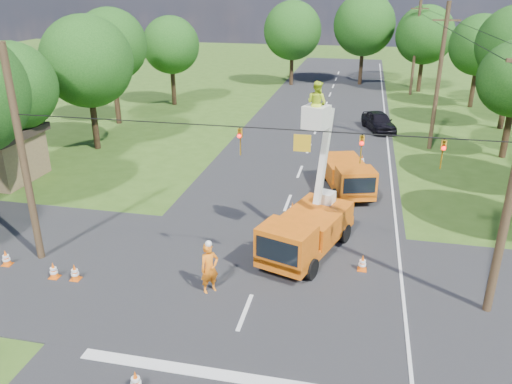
% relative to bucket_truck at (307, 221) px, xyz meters
% --- Properties ---
extents(ground, '(140.00, 140.00, 0.00)m').
position_rel_bucket_truck_xyz_m(ground, '(-1.62, 15.33, -1.61)').
color(ground, '#345319').
rests_on(ground, ground).
extents(road_main, '(12.00, 100.00, 0.06)m').
position_rel_bucket_truck_xyz_m(road_main, '(-1.62, 15.33, -1.61)').
color(road_main, black).
rests_on(road_main, ground).
extents(road_cross, '(56.00, 10.00, 0.07)m').
position_rel_bucket_truck_xyz_m(road_cross, '(-1.62, -2.67, -1.61)').
color(road_cross, black).
rests_on(road_cross, ground).
extents(stop_bar, '(9.00, 0.45, 0.02)m').
position_rel_bucket_truck_xyz_m(stop_bar, '(-1.62, -7.87, -1.61)').
color(stop_bar, silver).
rests_on(stop_bar, ground).
extents(edge_line, '(0.12, 90.00, 0.02)m').
position_rel_bucket_truck_xyz_m(edge_line, '(3.98, 15.33, -1.61)').
color(edge_line, silver).
rests_on(edge_line, ground).
extents(bucket_truck, '(3.79, 6.07, 7.46)m').
position_rel_bucket_truck_xyz_m(bucket_truck, '(0.00, 0.00, 0.00)').
color(bucket_truck, orange).
rests_on(bucket_truck, ground).
extents(second_truck, '(3.41, 5.64, 1.99)m').
position_rel_bucket_truck_xyz_m(second_truck, '(1.38, 7.61, -0.57)').
color(second_truck, orange).
rests_on(second_truck, ground).
extents(ground_worker, '(0.87, 0.87, 2.05)m').
position_rel_bucket_truck_xyz_m(ground_worker, '(-3.23, -3.62, -0.58)').
color(ground_worker, orange).
rests_on(ground_worker, ground).
extents(distant_car, '(3.17, 4.84, 1.53)m').
position_rel_bucket_truck_xyz_m(distant_car, '(3.30, 21.55, -0.84)').
color(distant_car, black).
rests_on(distant_car, ground).
extents(traffic_cone_0, '(0.38, 0.38, 0.71)m').
position_rel_bucket_truck_xyz_m(traffic_cone_0, '(-3.82, -8.96, -1.25)').
color(traffic_cone_0, '#E3560B').
rests_on(traffic_cone_0, ground).
extents(traffic_cone_2, '(0.38, 0.38, 0.71)m').
position_rel_bucket_truck_xyz_m(traffic_cone_2, '(-1.16, 3.90, -1.25)').
color(traffic_cone_2, '#E3560B').
rests_on(traffic_cone_2, ground).
extents(traffic_cone_3, '(0.38, 0.38, 0.71)m').
position_rel_bucket_truck_xyz_m(traffic_cone_3, '(1.36, 5.19, -1.25)').
color(traffic_cone_3, '#E3560B').
rests_on(traffic_cone_3, ground).
extents(traffic_cone_4, '(0.38, 0.38, 0.71)m').
position_rel_bucket_truck_xyz_m(traffic_cone_4, '(-8.71, -3.97, -1.25)').
color(traffic_cone_4, '#E3560B').
rests_on(traffic_cone_4, ground).
extents(traffic_cone_5, '(0.38, 0.38, 0.71)m').
position_rel_bucket_truck_xyz_m(traffic_cone_5, '(-9.62, -4.03, -1.25)').
color(traffic_cone_5, '#E3560B').
rests_on(traffic_cone_5, ground).
extents(traffic_cone_6, '(0.38, 0.38, 0.71)m').
position_rel_bucket_truck_xyz_m(traffic_cone_6, '(-12.13, -3.55, -1.25)').
color(traffic_cone_6, '#E3560B').
rests_on(traffic_cone_6, ground).
extents(traffic_cone_7, '(0.38, 0.38, 0.71)m').
position_rel_bucket_truck_xyz_m(traffic_cone_7, '(2.16, 12.53, -1.25)').
color(traffic_cone_7, '#E3560B').
rests_on(traffic_cone_7, ground).
extents(traffic_cone_8, '(0.38, 0.38, 0.71)m').
position_rel_bucket_truck_xyz_m(traffic_cone_8, '(2.42, -0.84, -1.25)').
color(traffic_cone_8, '#E3560B').
rests_on(traffic_cone_8, ground).
extents(pole_right_mid, '(1.80, 0.30, 10.00)m').
position_rel_bucket_truck_xyz_m(pole_right_mid, '(6.88, 17.33, 3.50)').
color(pole_right_mid, '#4C3823').
rests_on(pole_right_mid, ground).
extents(pole_right_far, '(1.80, 0.30, 10.00)m').
position_rel_bucket_truck_xyz_m(pole_right_far, '(6.88, 37.33, 3.50)').
color(pole_right_far, '#4C3823').
rests_on(pole_right_far, ground).
extents(pole_left, '(0.30, 0.30, 9.00)m').
position_rel_bucket_truck_xyz_m(pole_left, '(-11.12, -2.67, 2.89)').
color(pole_left, '#4C3823').
rests_on(pole_left, ground).
extents(signal_span, '(18.00, 0.29, 1.07)m').
position_rel_bucket_truck_xyz_m(signal_span, '(0.61, -2.68, 4.27)').
color(signal_span, black).
rests_on(signal_span, ground).
extents(tree_left_c, '(5.20, 5.20, 8.06)m').
position_rel_bucket_truck_xyz_m(tree_left_c, '(-18.12, 6.33, 3.83)').
color(tree_left_c, '#382616').
rests_on(tree_left_c, ground).
extents(tree_left_d, '(6.20, 6.20, 9.24)m').
position_rel_bucket_truck_xyz_m(tree_left_d, '(-16.62, 12.33, 4.52)').
color(tree_left_d, '#382616').
rests_on(tree_left_d, ground).
extents(tree_left_e, '(5.80, 5.80, 9.41)m').
position_rel_bucket_truck_xyz_m(tree_left_e, '(-18.42, 19.33, 4.89)').
color(tree_left_e, '#382616').
rests_on(tree_left_e, ground).
extents(tree_left_f, '(5.40, 5.40, 8.40)m').
position_rel_bucket_truck_xyz_m(tree_left_f, '(-16.42, 27.33, 4.08)').
color(tree_left_f, '#382616').
rests_on(tree_left_f, ground).
extents(tree_right_e, '(5.60, 5.60, 8.63)m').
position_rel_bucket_truck_xyz_m(tree_right_e, '(12.18, 32.33, 4.21)').
color(tree_right_e, '#382616').
rests_on(tree_right_e, ground).
extents(tree_far_a, '(6.60, 6.60, 9.50)m').
position_rel_bucket_truck_xyz_m(tree_far_a, '(-6.62, 40.33, 4.58)').
color(tree_far_a, '#382616').
rests_on(tree_far_a, ground).
extents(tree_far_b, '(7.00, 7.00, 10.32)m').
position_rel_bucket_truck_xyz_m(tree_far_b, '(1.38, 42.33, 5.20)').
color(tree_far_b, '#382616').
rests_on(tree_far_b, ground).
extents(tree_far_c, '(6.20, 6.20, 9.18)m').
position_rel_bucket_truck_xyz_m(tree_far_c, '(7.88, 39.33, 4.46)').
color(tree_far_c, '#382616').
rests_on(tree_far_c, ground).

